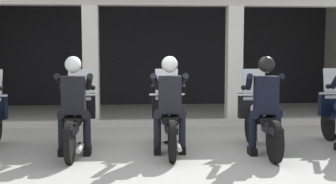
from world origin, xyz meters
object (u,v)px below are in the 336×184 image
motorcycle_left (77,121)px  police_officer_left (74,97)px  motorcycle_right (260,121)px  motorcycle_center (168,120)px  police_officer_center (170,96)px  police_officer_right (265,97)px

motorcycle_left → police_officer_left: (-0.00, -0.28, 0.44)m
motorcycle_left → motorcycle_right: (3.04, -0.17, 0.00)m
motorcycle_right → motorcycle_center: bearing=175.9°
police_officer_left → police_officer_center: size_ratio=1.00×
police_officer_left → police_officer_center: bearing=6.9°
police_officer_left → police_officer_right: size_ratio=1.00×
police_officer_center → motorcycle_left: bearing=168.5°
police_officer_center → motorcycle_right: bearing=4.1°
motorcycle_center → police_officer_left: bearing=-170.4°
police_officer_left → motorcycle_center: 1.61m
motorcycle_center → police_officer_right: size_ratio=1.29×
police_officer_left → police_officer_center: (1.52, -0.01, 0.00)m
motorcycle_left → police_officer_right: bearing=-1.1°
motorcycle_center → police_officer_center: police_officer_center is taller
police_officer_left → motorcycle_right: police_officer_left is taller
motorcycle_right → police_officer_right: 0.52m
police_officer_center → police_officer_right: bearing=-6.5°
police_officer_left → motorcycle_center: police_officer_left is taller
motorcycle_left → motorcycle_center: bearing=6.9°
police_officer_right → police_officer_center: bearing=175.9°
motorcycle_center → police_officer_right: (1.52, -0.44, 0.44)m
motorcycle_center → motorcycle_right: (1.52, -0.16, 0.00)m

